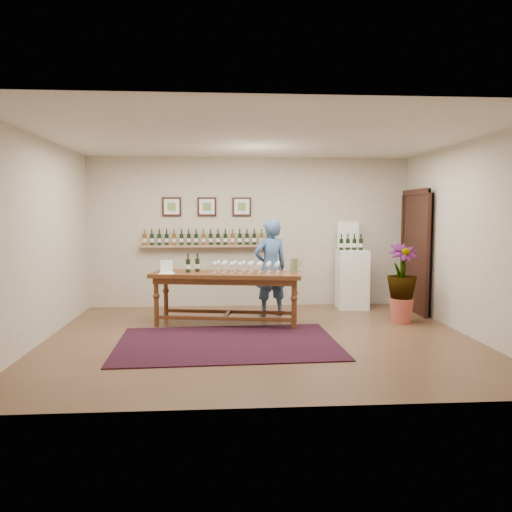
{
  "coord_description": "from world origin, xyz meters",
  "views": [
    {
      "loc": [
        -0.54,
        -6.89,
        1.78
      ],
      "look_at": [
        0.0,
        0.8,
        1.1
      ],
      "focal_mm": 35.0,
      "sensor_mm": 36.0,
      "label": 1
    }
  ],
  "objects": [
    {
      "name": "table_glasses",
      "position": [
        -0.14,
        0.93,
        0.92
      ],
      "size": [
        1.32,
        0.57,
        0.18
      ],
      "primitive_type": null,
      "rotation": [
        0.0,
        0.0,
        -0.22
      ],
      "color": "white",
      "rests_on": "tasting_table"
    },
    {
      "name": "person",
      "position": [
        0.3,
        1.55,
        0.83
      ],
      "size": [
        0.71,
        0.58,
        1.66
      ],
      "primitive_type": "imported",
      "rotation": [
        0.0,
        0.0,
        3.49
      ],
      "color": "#3A5C89",
      "rests_on": "ground"
    },
    {
      "name": "pedestal_bottles",
      "position": [
        1.84,
        2.08,
        1.23
      ],
      "size": [
        0.3,
        0.1,
        0.3
      ],
      "primitive_type": null,
      "rotation": [
        0.0,
        0.0,
        -0.05
      ],
      "color": "black",
      "rests_on": "display_pedestal"
    },
    {
      "name": "menu_card",
      "position": [
        -1.39,
        0.87,
        0.94
      ],
      "size": [
        0.24,
        0.18,
        0.21
      ],
      "primitive_type": "cube",
      "rotation": [
        0.0,
        0.0,
        -0.07
      ],
      "color": "white",
      "rests_on": "tasting_table"
    },
    {
      "name": "table_bottles",
      "position": [
        -0.99,
        1.01,
        0.99
      ],
      "size": [
        0.33,
        0.23,
        0.33
      ],
      "primitive_type": null,
      "rotation": [
        0.0,
        0.0,
        -0.19
      ],
      "color": "black",
      "rests_on": "tasting_table"
    },
    {
      "name": "pitcher_left",
      "position": [
        -1.43,
        1.1,
        0.94
      ],
      "size": [
        0.13,
        0.13,
        0.21
      ],
      "primitive_type": null,
      "rotation": [
        0.0,
        0.0,
        -0.01
      ],
      "color": "#697649",
      "rests_on": "tasting_table"
    },
    {
      "name": "potted_plant",
      "position": [
        2.34,
        0.83,
        0.64
      ],
      "size": [
        0.65,
        0.65,
        1.1
      ],
      "rotation": [
        0.0,
        0.0,
        0.13
      ],
      "color": "#B64D3C",
      "rests_on": "ground"
    },
    {
      "name": "info_sign",
      "position": [
        1.84,
        2.33,
        1.36
      ],
      "size": [
        0.4,
        0.04,
        0.55
      ],
      "primitive_type": "cube",
      "rotation": [
        0.0,
        0.0,
        -0.05
      ],
      "color": "white",
      "rests_on": "display_pedestal"
    },
    {
      "name": "display_pedestal",
      "position": [
        1.88,
        2.12,
        0.54
      ],
      "size": [
        0.57,
        0.57,
        1.08
      ],
      "primitive_type": "cube",
      "rotation": [
        0.0,
        0.0,
        -0.05
      ],
      "color": "white",
      "rests_on": "ground"
    },
    {
      "name": "pitcher_right",
      "position": [
        0.61,
        0.91,
        0.94
      ],
      "size": [
        0.15,
        0.15,
        0.22
      ],
      "primitive_type": null,
      "rotation": [
        0.0,
        0.0,
        -0.08
      ],
      "color": "#697649",
      "rests_on": "tasting_table"
    },
    {
      "name": "room_shell",
      "position": [
        2.11,
        1.86,
        1.12
      ],
      "size": [
        6.0,
        6.0,
        6.0
      ],
      "color": "beige",
      "rests_on": "ground"
    },
    {
      "name": "rug",
      "position": [
        -0.46,
        -0.24,
        0.01
      ],
      "size": [
        3.03,
        2.08,
        0.02
      ],
      "primitive_type": "cube",
      "rotation": [
        0.0,
        0.0,
        0.03
      ],
      "color": "#430C0C",
      "rests_on": "ground"
    },
    {
      "name": "tasting_table",
      "position": [
        -0.45,
        0.93,
        0.71
      ],
      "size": [
        2.44,
        1.13,
        0.83
      ],
      "rotation": [
        0.0,
        0.0,
        -0.17
      ],
      "color": "#4F2C13",
      "rests_on": "ground"
    },
    {
      "name": "ground",
      "position": [
        0.0,
        0.0,
        0.0
      ],
      "size": [
        6.0,
        6.0,
        0.0
      ],
      "primitive_type": "plane",
      "color": "brown",
      "rests_on": "ground"
    }
  ]
}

